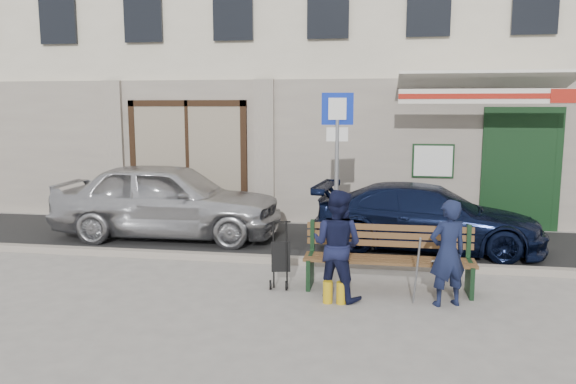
% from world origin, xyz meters
% --- Properties ---
extents(ground, '(80.00, 80.00, 0.00)m').
position_xyz_m(ground, '(0.00, 0.00, 0.00)').
color(ground, '#9E9991').
rests_on(ground, ground).
extents(asphalt_lane, '(60.00, 3.20, 0.01)m').
position_xyz_m(asphalt_lane, '(0.00, 3.10, 0.01)').
color(asphalt_lane, '#282828').
rests_on(asphalt_lane, ground).
extents(curb, '(60.00, 0.18, 0.12)m').
position_xyz_m(curb, '(0.00, 1.50, 0.06)').
color(curb, '#9E9384').
rests_on(curb, ground).
extents(building, '(20.00, 8.27, 10.00)m').
position_xyz_m(building, '(0.01, 8.45, 4.97)').
color(building, beige).
rests_on(building, ground).
extents(car_silver, '(4.55, 1.92, 1.53)m').
position_xyz_m(car_silver, '(-2.97, 3.01, 0.77)').
color(car_silver, silver).
rests_on(car_silver, ground).
extents(car_navy, '(4.29, 2.18, 1.19)m').
position_xyz_m(car_navy, '(2.07, 2.92, 0.60)').
color(car_navy, black).
rests_on(car_navy, ground).
extents(parking_sign, '(0.52, 0.12, 2.83)m').
position_xyz_m(parking_sign, '(0.47, 1.85, 1.91)').
color(parking_sign, gray).
rests_on(parking_sign, ground).
extents(bench, '(2.40, 1.17, 0.98)m').
position_xyz_m(bench, '(1.29, 0.39, 0.46)').
color(bench, brown).
rests_on(bench, ground).
extents(man, '(0.61, 0.52, 1.42)m').
position_xyz_m(man, '(2.09, -0.11, 0.71)').
color(man, '#141A37').
rests_on(man, ground).
extents(woman, '(0.89, 0.80, 1.51)m').
position_xyz_m(woman, '(0.64, -0.08, 0.75)').
color(woman, '#121633').
rests_on(woman, ground).
extents(stroller, '(0.32, 0.42, 0.94)m').
position_xyz_m(stroller, '(-0.21, 0.32, 0.42)').
color(stroller, black).
rests_on(stroller, ground).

